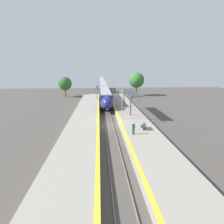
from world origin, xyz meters
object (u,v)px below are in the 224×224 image
lamppost_mid (116,94)px  train (103,85)px  platform_bench (144,126)px  railway_signal (97,92)px  person_waiting (133,128)px  lamppost_far (113,89)px  lamppost_near (122,103)px  lamppost_farthest (111,86)px

lamppost_mid → train: bearing=93.3°
platform_bench → railway_signal: bearing=105.2°
person_waiting → lamppost_far: size_ratio=0.33×
railway_signal → lamppost_mid: 11.00m
train → railway_signal: 29.25m
platform_bench → lamppost_far: size_ratio=0.30×
lamppost_near → lamppost_farthest: bearing=90.0°
person_waiting → lamppost_mid: bearing=91.9°
person_waiting → railway_signal: 27.48m
platform_bench → lamppost_far: lamppost_far is taller
platform_bench → lamppost_near: lamppost_near is taller
railway_signal → lamppost_far: (4.34, -0.48, 0.86)m
platform_bench → lamppost_farthest: lamppost_farthest is taller
lamppost_near → lamppost_farthest: same height
lamppost_mid → platform_bench: bearing=-80.6°
platform_bench → person_waiting: size_ratio=0.93×
train → person_waiting: bearing=-87.1°
lamppost_far → lamppost_mid: bearing=-90.0°
train → lamppost_near: lamppost_near is taller
platform_bench → lamppost_near: (-2.48, 5.43, 2.41)m
lamppost_near → railway_signal: bearing=102.5°
train → person_waiting: 56.25m
person_waiting → platform_bench: bearing=45.4°
train → platform_bench: 54.46m
person_waiting → lamppost_near: (-0.57, 7.36, 2.04)m
lamppost_mid → lamppost_far: bearing=90.0°
lamppost_mid → lamppost_farthest: 19.18m
person_waiting → lamppost_near: size_ratio=0.33×
platform_bench → lamppost_far: (-2.48, 24.60, 2.41)m
railway_signal → lamppost_near: lamppost_near is taller
train → railway_signal: bearing=-94.1°
lamppost_near → lamppost_mid: (0.00, 9.59, 0.00)m
lamppost_farthest → lamppost_mid: bearing=-90.0°
person_waiting → railway_signal: (-4.91, 27.02, 1.18)m
train → lamppost_near: 48.90m
train → person_waiting: train is taller
platform_bench → person_waiting: (-1.91, -1.93, 0.37)m
train → platform_bench: size_ratio=57.12×
lamppost_mid → lamppost_far: size_ratio=1.00×
platform_bench → railway_signal: railway_signal is taller
platform_bench → lamppost_farthest: size_ratio=0.30×
train → lamppost_far: lamppost_far is taller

